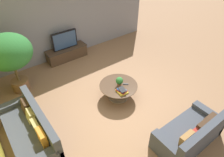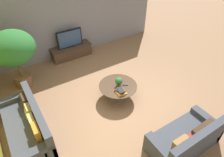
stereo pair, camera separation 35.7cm
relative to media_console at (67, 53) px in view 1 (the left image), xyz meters
name	(u,v)px [view 1 (the left image)]	position (x,y,z in m)	size (l,w,h in m)	color
ground_plane	(118,99)	(0.18, -2.94, -0.24)	(24.00, 24.00, 0.00)	#8C6647
back_wall_stone	(62,17)	(0.18, 0.32, 1.26)	(7.40, 0.12, 3.00)	gray
media_console	(67,53)	(0.00, 0.00, 0.00)	(1.54, 0.50, 0.46)	#473323
television	(65,40)	(0.00, 0.00, 0.55)	(0.95, 0.13, 0.66)	black
coffee_table	(118,89)	(0.25, -2.88, 0.08)	(1.11, 1.11, 0.46)	#756656
couch_by_wall	(31,131)	(-2.34, -2.80, 0.05)	(0.84, 2.10, 0.84)	#3D424C
couch_near_entry	(190,134)	(0.61, -5.12, 0.05)	(1.70, 0.84, 0.84)	#3D424C
potted_palm_tall	(9,54)	(-1.99, -0.77, 1.06)	(1.28, 1.28, 1.87)	brown
potted_plant_tabletop	(119,81)	(0.25, -2.91, 0.38)	(0.21, 0.21, 0.29)	brown
book_stack	(122,91)	(0.14, -3.16, 0.27)	(0.28, 0.32, 0.11)	gold
remote_black	(126,84)	(0.44, -2.98, 0.23)	(0.04, 0.16, 0.02)	black
remote_silver	(120,80)	(0.43, -2.71, 0.23)	(0.04, 0.16, 0.02)	gray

